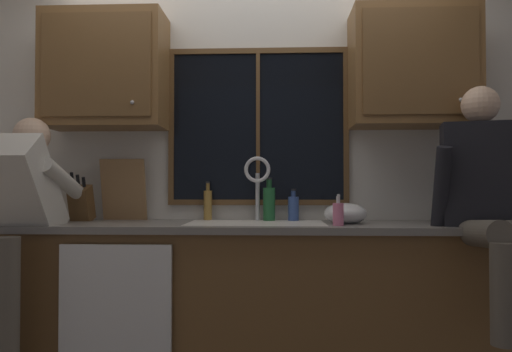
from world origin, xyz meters
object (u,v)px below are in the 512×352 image
at_px(person_standing, 8,220).
at_px(knife_block, 81,204).
at_px(cutting_board, 124,190).
at_px(mixing_bowl, 345,214).
at_px(soap_dispenser, 338,214).
at_px(bottle_green_glass, 293,208).
at_px(bottle_amber_small, 269,203).
at_px(person_sitting_on_counter, 489,192).
at_px(bottle_tall_clear, 208,204).

xyz_separation_m(person_standing, knife_block, (0.22, 0.43, 0.07)).
distance_m(cutting_board, mixing_bowl, 1.40).
distance_m(knife_block, soap_dispenser, 1.58).
relative_size(person_standing, bottle_green_glass, 7.69).
distance_m(person_standing, knife_block, 0.49).
bearing_deg(soap_dispenser, knife_block, 169.23).
distance_m(knife_block, bottle_amber_small, 1.17).
height_order(person_sitting_on_counter, cutting_board, person_sitting_on_counter).
height_order(cutting_board, bottle_green_glass, cutting_board).
height_order(person_sitting_on_counter, bottle_green_glass, person_sitting_on_counter).
bearing_deg(bottle_amber_small, mixing_bowl, -21.48).
bearing_deg(knife_block, person_sitting_on_counter, -9.67).
bearing_deg(bottle_amber_small, bottle_tall_clear, 172.06).
distance_m(person_standing, bottle_amber_small, 1.48).
xyz_separation_m(person_sitting_on_counter, mixing_bowl, (-0.71, 0.27, -0.13)).
bearing_deg(bottle_amber_small, cutting_board, 178.24).
xyz_separation_m(knife_block, soap_dispenser, (1.56, -0.30, -0.04)).
xyz_separation_m(knife_block, bottle_tall_clear, (0.78, 0.11, -0.01)).
bearing_deg(mixing_bowl, bottle_green_glass, 148.47).
height_order(person_standing, knife_block, person_standing).
xyz_separation_m(knife_block, cutting_board, (0.24, 0.08, 0.09)).
relative_size(person_standing, soap_dispenser, 8.90).
height_order(cutting_board, soap_dispenser, cutting_board).
bearing_deg(bottle_tall_clear, person_standing, -151.74).
bearing_deg(cutting_board, soap_dispenser, -16.06).
xyz_separation_m(person_standing, mixing_bowl, (1.84, 0.31, 0.02)).
distance_m(person_standing, cutting_board, 0.71).
relative_size(person_sitting_on_counter, soap_dispenser, 7.28).
relative_size(knife_block, bottle_green_glass, 1.60).
distance_m(person_sitting_on_counter, soap_dispenser, 0.79).
bearing_deg(person_standing, knife_block, 62.45).
xyz_separation_m(person_sitting_on_counter, soap_dispenser, (-0.77, 0.10, -0.12)).
distance_m(person_standing, bottle_green_glass, 1.62).
bearing_deg(knife_block, mixing_bowl, -4.31).
bearing_deg(person_sitting_on_counter, bottle_tall_clear, 161.92).
bearing_deg(mixing_bowl, soap_dispenser, -110.05).
bearing_deg(soap_dispenser, bottle_amber_small, 137.70).
relative_size(person_sitting_on_counter, bottle_green_glass, 6.29).
bearing_deg(mixing_bowl, cutting_board, 171.54).
height_order(person_standing, soap_dispenser, person_standing).
bearing_deg(person_standing, bottle_green_glass, 17.56).
height_order(mixing_bowl, soap_dispenser, soap_dispenser).
xyz_separation_m(person_standing, bottle_tall_clear, (1.00, 0.54, 0.07)).
bearing_deg(soap_dispenser, bottle_tall_clear, 152.50).
bearing_deg(bottle_green_glass, person_standing, -162.44).
height_order(person_standing, cutting_board, person_standing).
bearing_deg(soap_dispenser, person_sitting_on_counter, -7.43).
distance_m(mixing_bowl, soap_dispenser, 0.19).
bearing_deg(mixing_bowl, knife_block, 175.69).
distance_m(cutting_board, bottle_green_glass, 1.09).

